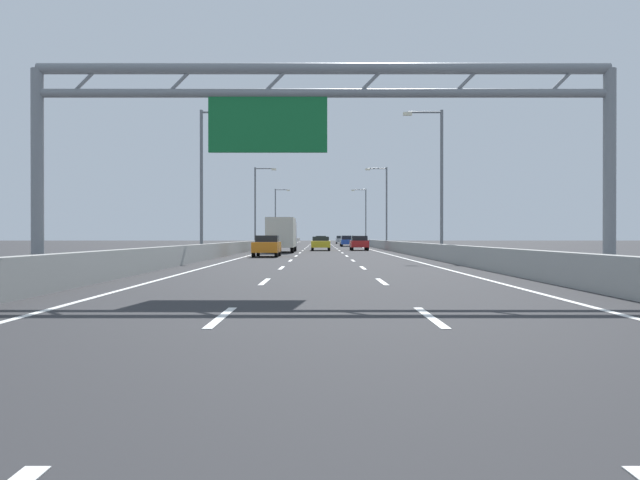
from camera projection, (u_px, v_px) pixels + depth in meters
ground_plane at (322, 246)px, 99.03m from camera, size 260.00×260.00×0.00m
lane_dash_left_1 at (223, 317)px, 11.54m from camera, size 0.16×3.00×0.01m
lane_dash_left_2 at (266, 282)px, 20.54m from camera, size 0.16×3.00×0.01m
lane_dash_left_3 at (283, 268)px, 29.54m from camera, size 0.16×3.00×0.01m
lane_dash_left_4 at (292, 261)px, 38.54m from camera, size 0.16×3.00×0.01m
lane_dash_left_5 at (297, 256)px, 47.54m from camera, size 0.16×3.00×0.01m
lane_dash_left_6 at (301, 253)px, 56.54m from camera, size 0.16×3.00×0.01m
lane_dash_left_7 at (304, 251)px, 65.54m from camera, size 0.16×3.00×0.01m
lane_dash_left_8 at (306, 249)px, 74.54m from camera, size 0.16×3.00×0.01m
lane_dash_left_9 at (307, 248)px, 83.54m from camera, size 0.16×3.00×0.01m
lane_dash_left_10 at (309, 246)px, 92.54m from camera, size 0.16×3.00×0.01m
lane_dash_left_11 at (310, 246)px, 101.54m from camera, size 0.16×3.00×0.01m
lane_dash_left_12 at (311, 245)px, 110.54m from camera, size 0.16×3.00×0.01m
lane_dash_left_13 at (312, 244)px, 119.54m from camera, size 0.16×3.00×0.01m
lane_dash_left_14 at (312, 244)px, 128.54m from camera, size 0.16×3.00×0.01m
lane_dash_left_15 at (313, 243)px, 137.54m from camera, size 0.16×3.00×0.01m
lane_dash_left_16 at (313, 243)px, 146.54m from camera, size 0.16×3.00×0.01m
lane_dash_left_17 at (314, 242)px, 155.54m from camera, size 0.16×3.00×0.01m
lane_dash_right_1 at (431, 317)px, 11.53m from camera, size 0.16×3.00×0.01m
lane_dash_right_2 at (383, 282)px, 20.53m from camera, size 0.16×3.00×0.01m
lane_dash_right_3 at (364, 268)px, 29.53m from camera, size 0.16×3.00×0.01m
lane_dash_right_4 at (354, 261)px, 38.53m from camera, size 0.16×3.00×0.01m
lane_dash_right_5 at (348, 256)px, 47.53m from camera, size 0.16×3.00×0.01m
lane_dash_right_6 at (344, 253)px, 56.53m from camera, size 0.16×3.00×0.01m
lane_dash_right_7 at (340, 251)px, 65.53m from camera, size 0.16×3.00×0.01m
lane_dash_right_8 at (338, 249)px, 74.53m from camera, size 0.16×3.00×0.01m
lane_dash_right_9 at (336, 248)px, 83.53m from camera, size 0.16×3.00×0.01m
lane_dash_right_10 at (335, 246)px, 92.53m from camera, size 0.16×3.00×0.01m
lane_dash_right_11 at (334, 246)px, 101.53m from camera, size 0.16×3.00×0.01m
lane_dash_right_12 at (333, 245)px, 110.53m from camera, size 0.16×3.00×0.01m
lane_dash_right_13 at (332, 244)px, 119.53m from camera, size 0.16×3.00×0.01m
lane_dash_right_14 at (331, 244)px, 128.53m from camera, size 0.16×3.00×0.01m
lane_dash_right_15 at (330, 243)px, 137.53m from camera, size 0.16×3.00×0.01m
lane_dash_right_16 at (330, 243)px, 146.53m from camera, size 0.16×3.00×0.01m
lane_dash_right_17 at (329, 242)px, 155.53m from camera, size 0.16×3.00×0.01m
edge_line_left at (282, 247)px, 87.04m from camera, size 0.16×176.00×0.01m
edge_line_right at (362, 247)px, 87.03m from camera, size 0.16×176.00×0.01m
barrier_left at (279, 242)px, 109.04m from camera, size 0.45×220.00×0.95m
barrier_right at (364, 242)px, 109.02m from camera, size 0.45×220.00×0.95m
sign_gantry at (317, 116)px, 19.14m from camera, size 16.75×0.36×6.36m
streetlamp_left_mid at (206, 174)px, 42.85m from camera, size 2.58×0.28×9.50m
streetlamp_right_mid at (439, 174)px, 42.83m from camera, size 2.58×0.28×9.50m
streetlamp_left_far at (258, 202)px, 78.34m from camera, size 2.58×0.28×9.50m
streetlamp_right_far at (386, 202)px, 78.31m from camera, size 2.58×0.28×9.50m
streetlamp_left_distant at (278, 213)px, 113.82m from camera, size 2.58×0.28×9.50m
streetlamp_right_distant at (366, 213)px, 113.79m from camera, size 2.58×0.28×9.50m
orange_car at (268, 246)px, 46.10m from camera, size 1.73×4.44×1.46m
blue_car at (348, 241)px, 92.42m from camera, size 1.75×4.16×1.51m
silver_car at (342, 240)px, 126.72m from camera, size 1.76×4.35×1.52m
red_car at (360, 243)px, 67.25m from camera, size 1.73×4.30×1.46m
yellow_car at (322, 243)px, 66.56m from camera, size 1.85×4.65×1.38m
green_car at (322, 240)px, 105.91m from camera, size 1.79×4.26×1.48m
white_car at (347, 241)px, 98.65m from camera, size 1.82×4.14×1.48m
box_truck at (283, 233)px, 58.89m from camera, size 2.31×8.62×2.99m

